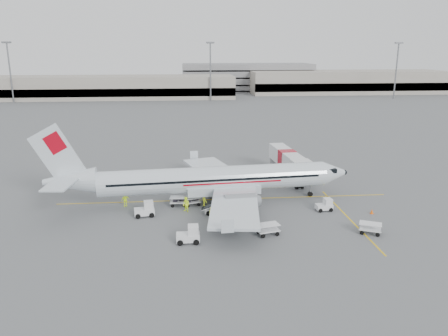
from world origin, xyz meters
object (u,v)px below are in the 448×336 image
at_px(belt_loader, 219,204).
at_px(tug_mid, 188,234).
at_px(aircraft, 215,162).
at_px(tug_fore, 324,205).
at_px(tug_aft, 144,209).
at_px(jet_bridge, 287,164).

relative_size(belt_loader, tug_mid, 1.96).
relative_size(aircraft, tug_fore, 19.37).
distance_m(aircraft, belt_loader, 5.90).
bearing_deg(tug_aft, tug_fore, -8.80).
bearing_deg(tug_fore, tug_mid, -160.53).
bearing_deg(tug_aft, jet_bridge, 26.85).
height_order(belt_loader, tug_mid, belt_loader).
height_order(jet_bridge, tug_mid, jet_bridge).
bearing_deg(aircraft, belt_loader, -91.46).
bearing_deg(aircraft, tug_aft, -158.76).
height_order(aircraft, jet_bridge, aircraft).
xyz_separation_m(jet_bridge, tug_aft, (-20.74, -14.79, -1.23)).
bearing_deg(jet_bridge, tug_fore, -89.84).
distance_m(belt_loader, tug_mid, 8.89).
xyz_separation_m(aircraft, belt_loader, (0.26, -4.23, -4.10)).
bearing_deg(tug_mid, tug_fore, 24.69).
relative_size(aircraft, jet_bridge, 2.39).
distance_m(aircraft, tug_fore, 14.75).
bearing_deg(aircraft, tug_fore, -23.13).
bearing_deg(jet_bridge, tug_mid, -129.44).
relative_size(jet_bridge, belt_loader, 3.47).
xyz_separation_m(jet_bridge, belt_loader, (-11.72, -14.71, -0.87)).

